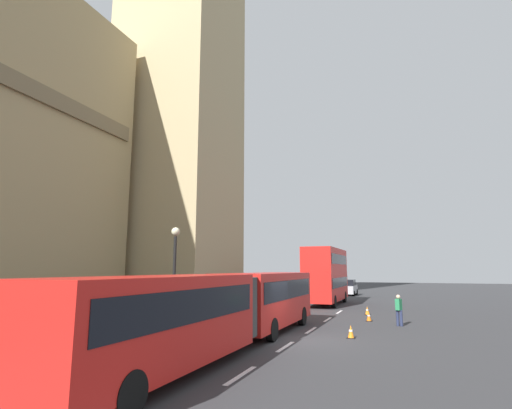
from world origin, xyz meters
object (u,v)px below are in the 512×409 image
object	(u,v)px
sedan_lead	(348,288)
traffic_cone_west	(351,332)
double_decker_bus	(326,273)
articulated_bus	(228,303)
traffic_cone_east	(367,311)
street_lamp	(174,270)
traffic_cone_middle	(369,316)
pedestrian_near_cones	(399,309)

from	to	relation	value
sedan_lead	traffic_cone_west	xyz separation A→B (m)	(-29.64, -4.12, -0.63)
traffic_cone_west	double_decker_bus	bearing A→B (deg)	14.24
traffic_cone_west	sedan_lead	bearing A→B (deg)	7.92
double_decker_bus	traffic_cone_west	xyz separation A→B (m)	(-16.62, -4.22, -2.43)
articulated_bus	traffic_cone_west	xyz separation A→B (m)	(4.22, -4.22, -1.46)
traffic_cone_east	street_lamp	distance (m)	14.09
double_decker_bus	traffic_cone_middle	distance (m)	11.48
articulated_bus	street_lamp	world-z (taller)	street_lamp
pedestrian_near_cones	double_decker_bus	bearing A→B (deg)	27.89
double_decker_bus	traffic_cone_middle	size ratio (longest dim) A/B	15.54
articulated_bus	traffic_cone_east	bearing A→B (deg)	-16.31
articulated_bus	double_decker_bus	xyz separation A→B (m)	(20.84, 0.00, 0.96)
articulated_bus	double_decker_bus	bearing A→B (deg)	0.00
articulated_bus	double_decker_bus	size ratio (longest dim) A/B	2.01
traffic_cone_middle	traffic_cone_west	bearing A→B (deg)	177.71
traffic_cone_middle	pedestrian_near_cones	xyz separation A→B (m)	(-1.48, -1.76, 0.63)
articulated_bus	sedan_lead	xyz separation A→B (m)	(33.86, -0.09, -0.83)
double_decker_bus	pedestrian_near_cones	size ratio (longest dim) A/B	5.33
traffic_cone_west	street_lamp	xyz separation A→B (m)	(-1.13, 8.72, 2.77)
double_decker_bus	traffic_cone_east	xyz separation A→B (m)	(-6.92, -4.08, -2.43)
street_lamp	double_decker_bus	bearing A→B (deg)	-14.24
sedan_lead	street_lamp	xyz separation A→B (m)	(-30.77, 4.60, 2.14)
double_decker_bus	pedestrian_near_cones	xyz separation A→B (m)	(-11.77, -6.23, -1.80)
double_decker_bus	traffic_cone_middle	xyz separation A→B (m)	(-10.30, -4.47, -2.43)
traffic_cone_middle	sedan_lead	bearing A→B (deg)	10.64
street_lamp	pedestrian_near_cones	size ratio (longest dim) A/B	3.12
articulated_bus	traffic_cone_middle	bearing A→B (deg)	-22.98
traffic_cone_west	pedestrian_near_cones	world-z (taller)	pedestrian_near_cones
sedan_lead	pedestrian_near_cones	world-z (taller)	sedan_lead
traffic_cone_east	street_lamp	xyz separation A→B (m)	(-10.83, 8.58, 2.77)
double_decker_bus	pedestrian_near_cones	world-z (taller)	double_decker_bus
traffic_cone_east	street_lamp	world-z (taller)	street_lamp
articulated_bus	traffic_cone_middle	xyz separation A→B (m)	(10.54, -4.47, -1.46)
double_decker_bus	pedestrian_near_cones	distance (m)	13.44
articulated_bus	traffic_cone_east	xyz separation A→B (m)	(13.92, -4.07, -1.46)
traffic_cone_east	street_lamp	bearing A→B (deg)	141.61
traffic_cone_west	traffic_cone_middle	bearing A→B (deg)	-2.29
articulated_bus	sedan_lead	bearing A→B (deg)	-0.16
sedan_lead	pedestrian_near_cones	xyz separation A→B (m)	(-24.79, -6.14, -0.00)
street_lamp	pedestrian_near_cones	world-z (taller)	street_lamp
traffic_cone_east	pedestrian_near_cones	world-z (taller)	pedestrian_near_cones
sedan_lead	traffic_cone_west	size ratio (longest dim) A/B	7.59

